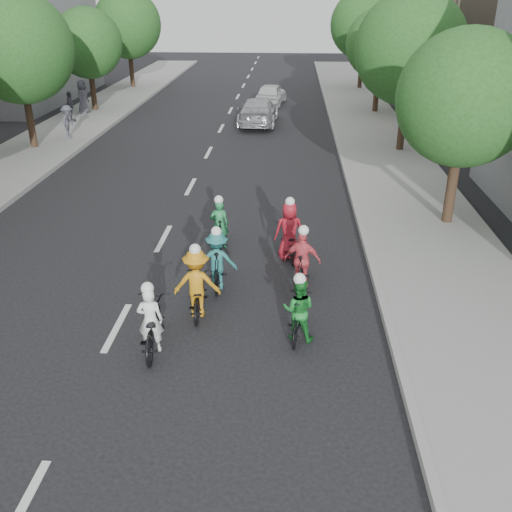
# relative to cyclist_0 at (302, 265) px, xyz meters

# --- Properties ---
(ground) EXTENTS (120.00, 120.00, 0.00)m
(ground) POSITION_rel_cyclist_0_xyz_m (-4.14, -2.17, -0.62)
(ground) COLOR black
(ground) RESTS_ON ground
(curb_left) EXTENTS (0.18, 80.00, 0.18)m
(curb_left) POSITION_rel_cyclist_0_xyz_m (-10.19, 7.83, -0.53)
(curb_left) COLOR #999993
(curb_left) RESTS_ON ground
(sidewalk_right) EXTENTS (4.00, 80.00, 0.15)m
(sidewalk_right) POSITION_rel_cyclist_0_xyz_m (3.86, 7.83, -0.55)
(sidewalk_right) COLOR gray
(sidewalk_right) RESTS_ON ground
(curb_right) EXTENTS (0.18, 80.00, 0.18)m
(curb_right) POSITION_rel_cyclist_0_xyz_m (1.91, 7.83, -0.53)
(curb_right) COLOR #999993
(curb_right) RESTS_ON ground
(bldg_se) EXTENTS (10.00, 14.00, 8.00)m
(bldg_se) POSITION_rel_cyclist_0_xyz_m (11.86, 21.83, 3.38)
(bldg_se) COLOR gray
(bldg_se) RESTS_ON ground
(tree_l_3) EXTENTS (4.80, 4.80, 6.93)m
(tree_l_3) POSITION_rel_cyclist_0_xyz_m (-12.34, 12.83, 3.89)
(tree_l_3) COLOR black
(tree_l_3) RESTS_ON ground
(tree_l_4) EXTENTS (4.00, 4.00, 5.97)m
(tree_l_4) POSITION_rel_cyclist_0_xyz_m (-12.34, 21.83, 3.34)
(tree_l_4) COLOR black
(tree_l_4) RESTS_ON ground
(tree_l_5) EXTENTS (4.80, 4.80, 6.93)m
(tree_l_5) POSITION_rel_cyclist_0_xyz_m (-12.34, 30.83, 3.89)
(tree_l_5) COLOR black
(tree_l_5) RESTS_ON ground
(tree_r_0) EXTENTS (4.00, 4.00, 5.97)m
(tree_r_0) POSITION_rel_cyclist_0_xyz_m (4.66, 4.43, 3.34)
(tree_r_0) COLOR black
(tree_r_0) RESTS_ON ground
(tree_r_1) EXTENTS (4.80, 4.80, 6.93)m
(tree_r_1) POSITION_rel_cyclist_0_xyz_m (4.66, 13.43, 3.89)
(tree_r_1) COLOR black
(tree_r_1) RESTS_ON ground
(tree_r_2) EXTENTS (4.00, 4.00, 5.97)m
(tree_r_2) POSITION_rel_cyclist_0_xyz_m (4.66, 22.43, 3.34)
(tree_r_2) COLOR black
(tree_r_2) RESTS_ON ground
(tree_r_3) EXTENTS (4.80, 4.80, 6.93)m
(tree_r_3) POSITION_rel_cyclist_0_xyz_m (4.66, 31.43, 3.89)
(tree_r_3) COLOR black
(tree_r_3) RESTS_ON ground
(cyclist_0) EXTENTS (0.97, 1.66, 1.71)m
(cyclist_0) POSITION_rel_cyclist_0_xyz_m (0.00, 0.00, 0.00)
(cyclist_0) COLOR black
(cyclist_0) RESTS_ON ground
(cyclist_1) EXTENTS (0.86, 1.99, 1.59)m
(cyclist_1) POSITION_rel_cyclist_0_xyz_m (-3.14, -2.90, -0.07)
(cyclist_1) COLOR black
(cyclist_1) RESTS_ON ground
(cyclist_2) EXTENTS (0.91, 1.80, 1.80)m
(cyclist_2) POSITION_rel_cyclist_0_xyz_m (-0.34, 1.76, -0.00)
(cyclist_2) COLOR black
(cyclist_2) RESTS_ON ground
(cyclist_3) EXTENTS (0.63, 1.52, 1.59)m
(cyclist_3) POSITION_rel_cyclist_0_xyz_m (-2.35, 2.38, -0.07)
(cyclist_3) COLOR black
(cyclist_3) RESTS_ON ground
(cyclist_4) EXTENTS (1.09, 1.71, 1.79)m
(cyclist_4) POSITION_rel_cyclist_0_xyz_m (-2.41, -1.46, 0.03)
(cyclist_4) COLOR black
(cyclist_4) RESTS_ON ground
(cyclist_5) EXTENTS (1.00, 1.78, 1.66)m
(cyclist_5) POSITION_rel_cyclist_0_xyz_m (-2.11, -0.11, 0.02)
(cyclist_5) COLOR black
(cyclist_5) RESTS_ON ground
(cyclist_6) EXTENTS (0.76, 1.69, 1.57)m
(cyclist_6) POSITION_rel_cyclist_0_xyz_m (-0.11, -2.30, -0.03)
(cyclist_6) COLOR black
(cyclist_6) RESTS_ON ground
(follow_car_lead) EXTENTS (2.16, 5.00, 1.43)m
(follow_car_lead) POSITION_rel_cyclist_0_xyz_m (-2.19, 19.00, 0.09)
(follow_car_lead) COLOR #B4B4B9
(follow_car_lead) RESTS_ON ground
(follow_car_trail) EXTENTS (2.10, 4.13, 1.35)m
(follow_car_trail) POSITION_rel_cyclist_0_xyz_m (-1.72, 25.01, 0.05)
(follow_car_trail) COLOR silver
(follow_car_trail) RESTS_ON ground
(spectator_0) EXTENTS (0.63, 1.06, 1.60)m
(spectator_0) POSITION_rel_cyclist_0_xyz_m (-11.28, 14.59, 0.33)
(spectator_0) COLOR #52535F
(spectator_0) RESTS_ON sidewalk_left
(spectator_1) EXTENTS (0.61, 1.03, 1.64)m
(spectator_1) POSITION_rel_cyclist_0_xyz_m (-12.52, 18.36, 0.35)
(spectator_1) COLOR #484652
(spectator_1) RESTS_ON sidewalk_left
(spectator_2) EXTENTS (0.72, 1.00, 1.90)m
(spectator_2) POSITION_rel_cyclist_0_xyz_m (-12.61, 20.67, 0.48)
(spectator_2) COLOR #4A4854
(spectator_2) RESTS_ON sidewalk_left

